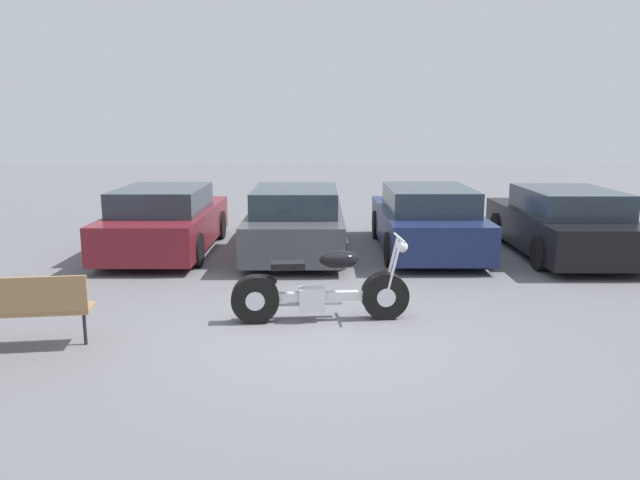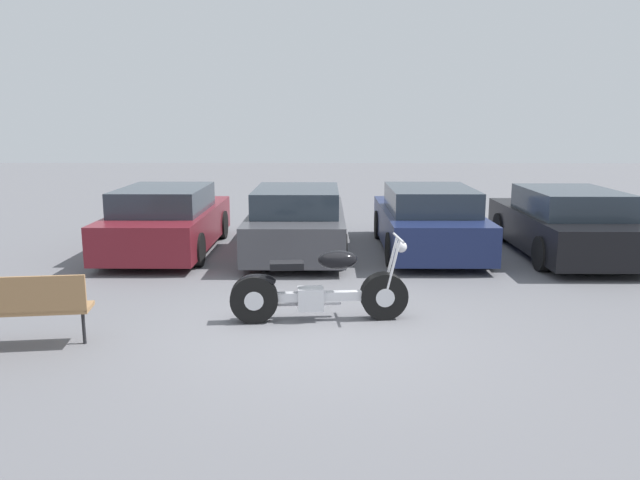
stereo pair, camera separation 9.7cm
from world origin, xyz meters
TOP-DOWN VIEW (x-y plane):
  - ground_plane at (0.00, 0.00)m, footprint 60.00×60.00m
  - motorcycle at (-0.03, 0.42)m, footprint 2.36×0.62m
  - parked_car_maroon at (-3.09, 4.77)m, footprint 1.89×4.34m
  - parked_car_dark_grey at (-0.48, 4.68)m, footprint 1.89×4.34m
  - parked_car_navy at (2.14, 4.82)m, footprint 1.89×4.34m
  - parked_car_black at (4.75, 4.48)m, footprint 1.89×4.34m
  - park_bench at (-3.47, -0.66)m, footprint 1.64×0.61m

SIDE VIEW (x-z plane):
  - ground_plane at x=0.00m, z-range 0.00..0.00m
  - motorcycle at x=-0.03m, z-range -0.15..0.97m
  - park_bench at x=-3.47m, z-range 0.10..0.99m
  - parked_car_maroon at x=-3.09m, z-range -0.03..1.29m
  - parked_car_dark_grey at x=-0.48m, z-range -0.03..1.29m
  - parked_car_navy at x=2.14m, z-range -0.03..1.29m
  - parked_car_black at x=4.75m, z-range -0.03..1.29m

